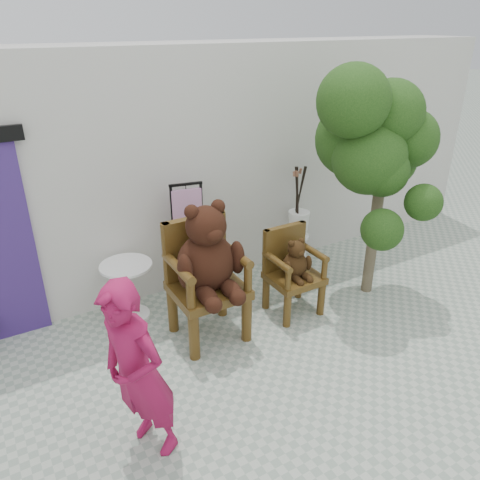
{
  "coord_description": "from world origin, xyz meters",
  "views": [
    {
      "loc": [
        -2.77,
        -2.48,
        3.24
      ],
      "look_at": [
        -0.33,
        1.72,
        0.95
      ],
      "focal_mm": 35.0,
      "sensor_mm": 36.0,
      "label": 1
    }
  ],
  "objects_px": {
    "chair_small": "(292,265)",
    "tree": "(374,143)",
    "stool_bucket": "(298,223)",
    "display_stand": "(189,254)",
    "person": "(138,373)",
    "chair_big": "(206,263)",
    "cafe_table": "(128,284)"
  },
  "relations": [
    {
      "from": "chair_small",
      "to": "tree",
      "type": "relative_size",
      "value": 0.37
    },
    {
      "from": "person",
      "to": "display_stand",
      "type": "height_order",
      "value": "person"
    },
    {
      "from": "display_stand",
      "to": "chair_big",
      "type": "bearing_deg",
      "value": -90.9
    },
    {
      "from": "person",
      "to": "cafe_table",
      "type": "height_order",
      "value": "person"
    },
    {
      "from": "chair_big",
      "to": "display_stand",
      "type": "height_order",
      "value": "chair_big"
    },
    {
      "from": "tree",
      "to": "chair_small",
      "type": "bearing_deg",
      "value": 177.15
    },
    {
      "from": "stool_bucket",
      "to": "display_stand",
      "type": "bearing_deg",
      "value": -179.82
    },
    {
      "from": "chair_small",
      "to": "display_stand",
      "type": "xyz_separation_m",
      "value": [
        -0.92,
        0.92,
        -0.02
      ]
    },
    {
      "from": "cafe_table",
      "to": "stool_bucket",
      "type": "relative_size",
      "value": 0.48
    },
    {
      "from": "stool_bucket",
      "to": "tree",
      "type": "height_order",
      "value": "tree"
    },
    {
      "from": "person",
      "to": "tree",
      "type": "relative_size",
      "value": 0.58
    },
    {
      "from": "chair_small",
      "to": "stool_bucket",
      "type": "height_order",
      "value": "stool_bucket"
    },
    {
      "from": "tree",
      "to": "person",
      "type": "bearing_deg",
      "value": -161.9
    },
    {
      "from": "chair_small",
      "to": "display_stand",
      "type": "distance_m",
      "value": 1.3
    },
    {
      "from": "chair_big",
      "to": "tree",
      "type": "relative_size",
      "value": 0.56
    },
    {
      "from": "chair_big",
      "to": "stool_bucket",
      "type": "height_order",
      "value": "chair_big"
    },
    {
      "from": "chair_big",
      "to": "chair_small",
      "type": "bearing_deg",
      "value": -2.7
    },
    {
      "from": "display_stand",
      "to": "chair_small",
      "type": "bearing_deg",
      "value": -34.22
    },
    {
      "from": "person",
      "to": "chair_big",
      "type": "bearing_deg",
      "value": 109.63
    },
    {
      "from": "person",
      "to": "chair_small",
      "type": "bearing_deg",
      "value": 90.74
    },
    {
      "from": "chair_big",
      "to": "tree",
      "type": "bearing_deg",
      "value": -2.77
    },
    {
      "from": "person",
      "to": "display_stand",
      "type": "bearing_deg",
      "value": 120.88
    },
    {
      "from": "chair_small",
      "to": "cafe_table",
      "type": "xyz_separation_m",
      "value": [
        -1.75,
        0.83,
        -0.17
      ]
    },
    {
      "from": "chair_small",
      "to": "tree",
      "type": "xyz_separation_m",
      "value": [
        1.05,
        -0.05,
        1.35
      ]
    },
    {
      "from": "cafe_table",
      "to": "person",
      "type": "bearing_deg",
      "value": -104.68
    },
    {
      "from": "stool_bucket",
      "to": "tree",
      "type": "distance_m",
      "value": 1.66
    },
    {
      "from": "person",
      "to": "tree",
      "type": "xyz_separation_m",
      "value": [
        3.32,
        1.08,
        1.13
      ]
    },
    {
      "from": "display_stand",
      "to": "tree",
      "type": "relative_size",
      "value": 0.53
    },
    {
      "from": "chair_big",
      "to": "person",
      "type": "distance_m",
      "value": 1.67
    },
    {
      "from": "person",
      "to": "cafe_table",
      "type": "bearing_deg",
      "value": 139.45
    },
    {
      "from": "display_stand",
      "to": "person",
      "type": "bearing_deg",
      "value": -112.36
    },
    {
      "from": "person",
      "to": "stool_bucket",
      "type": "bearing_deg",
      "value": 98.28
    }
  ]
}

